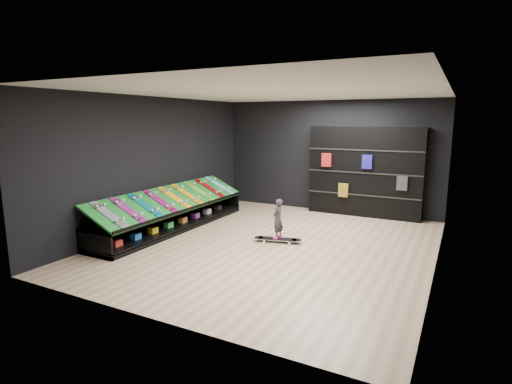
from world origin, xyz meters
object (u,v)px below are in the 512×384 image
at_px(back_shelving, 365,172).
at_px(child, 278,226).
at_px(display_rack, 173,218).
at_px(floor_skateboard, 278,240).

distance_m(back_shelving, child, 3.43).
bearing_deg(display_rack, back_shelving, 42.75).
bearing_deg(floor_skateboard, child, 0.00).
relative_size(display_rack, floor_skateboard, 4.59).
distance_m(display_rack, child, 2.58).
bearing_deg(floor_skateboard, back_shelving, 57.96).
xyz_separation_m(display_rack, back_shelving, (3.59, 3.32, 0.90)).
bearing_deg(display_rack, floor_skateboard, 3.30).
height_order(display_rack, back_shelving, back_shelving).
bearing_deg(child, back_shelving, 166.33).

